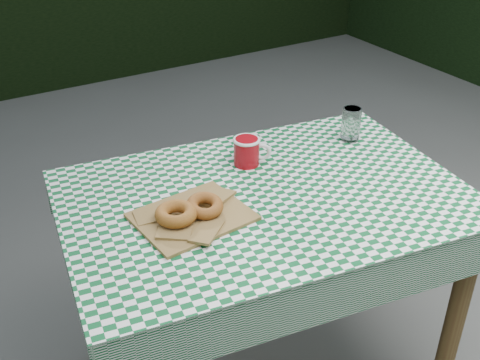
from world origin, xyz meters
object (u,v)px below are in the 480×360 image
table (263,294)px  drinking_glass (351,124)px  paper_bag (192,216)px  coffee_mug (247,152)px

table → drinking_glass: drinking_glass is taller
paper_bag → coffee_mug: (0.28, 0.18, 0.04)m
table → paper_bag: 0.46m
paper_bag → coffee_mug: size_ratio=1.85×
paper_bag → drinking_glass: drinking_glass is taller
coffee_mug → drinking_glass: (0.39, -0.03, 0.01)m
paper_bag → drinking_glass: size_ratio=2.55×
table → coffee_mug: coffee_mug is taller
coffee_mug → drinking_glass: drinking_glass is taller
table → drinking_glass: size_ratio=9.87×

